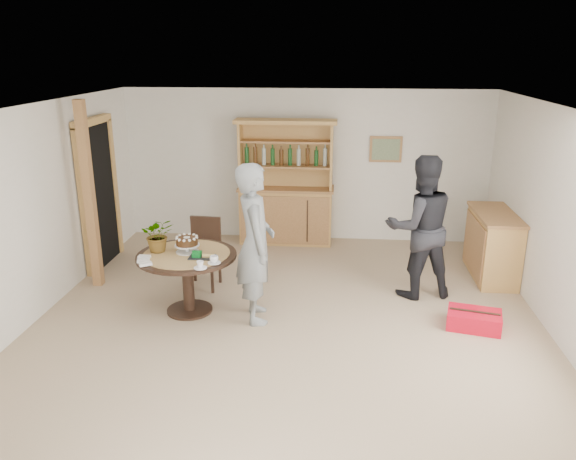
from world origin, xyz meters
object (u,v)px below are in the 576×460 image
at_px(dining_chair, 204,248).
at_px(red_suitcase, 474,320).
at_px(dining_table, 187,266).
at_px(hutch, 286,202).
at_px(adult_person, 420,227).
at_px(teen_boy, 255,244).
at_px(sideboard, 493,245).

distance_m(dining_chair, red_suitcase, 3.56).
bearing_deg(dining_table, red_suitcase, -2.08).
relative_size(hutch, adult_person, 1.10).
distance_m(teen_boy, adult_person, 2.18).
bearing_deg(sideboard, teen_boy, -152.95).
distance_m(hutch, dining_chair, 2.13).
height_order(adult_person, red_suitcase, adult_person).
xyz_separation_m(hutch, dining_chair, (-0.93, -1.91, -0.15)).
xyz_separation_m(adult_person, red_suitcase, (0.56, -0.89, -0.83)).
bearing_deg(red_suitcase, sideboard, 83.59).
bearing_deg(teen_boy, dining_chair, 28.30).
bearing_deg(red_suitcase, dining_chair, 177.40).
relative_size(dining_table, teen_boy, 0.63).
relative_size(teen_boy, adult_person, 1.02).
bearing_deg(teen_boy, hutch, -15.71).
bearing_deg(dining_table, sideboard, 20.62).
bearing_deg(red_suitcase, hutch, 143.83).
bearing_deg(hutch, dining_table, -108.90).
distance_m(adult_person, red_suitcase, 1.34).
distance_m(dining_table, teen_boy, 0.92).
distance_m(hutch, teen_boy, 2.85).
bearing_deg(dining_chair, hutch, 68.25).
bearing_deg(dining_table, dining_chair, 89.59).
bearing_deg(dining_table, hutch, 71.10).
distance_m(sideboard, red_suitcase, 1.76).
relative_size(hutch, dining_chair, 2.16).
height_order(sideboard, red_suitcase, sideboard).
height_order(dining_table, red_suitcase, dining_table).
distance_m(hutch, adult_person, 2.75).
height_order(dining_chair, red_suitcase, dining_chair).
bearing_deg(adult_person, red_suitcase, 108.79).
distance_m(sideboard, dining_table, 4.25).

